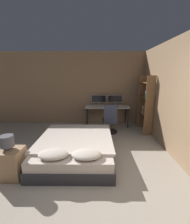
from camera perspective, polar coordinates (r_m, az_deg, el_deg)
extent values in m
plane|color=#9E9384|center=(2.68, -0.20, -30.28)|extent=(20.00, 20.00, 0.00)
cube|color=#8E7051|center=(5.80, 0.25, 8.80)|extent=(12.00, 0.06, 2.70)
cube|color=#8E7051|center=(3.90, 28.12, 4.65)|extent=(0.06, 12.00, 2.70)
cube|color=#2D2D33|center=(3.68, -7.28, -14.72)|extent=(1.64, 2.01, 0.22)
cube|color=beige|center=(3.59, -7.38, -11.88)|extent=(1.58, 1.95, 0.18)
cube|color=beige|center=(3.65, -7.18, -9.41)|extent=(1.68, 1.69, 0.05)
ellipsoid|color=beige|center=(2.92, -15.63, -15.22)|extent=(0.55, 0.38, 0.13)
ellipsoid|color=beige|center=(2.82, -3.28, -15.81)|extent=(0.55, 0.38, 0.13)
cube|color=#997551|center=(3.32, -29.58, -16.65)|extent=(0.47, 0.40, 0.56)
cylinder|color=gray|center=(3.20, -30.21, -12.17)|extent=(0.15, 0.15, 0.01)
cylinder|color=gray|center=(3.18, -30.28, -11.64)|extent=(0.02, 0.02, 0.05)
cylinder|color=#4C4C51|center=(3.13, -30.57, -9.53)|extent=(0.24, 0.24, 0.20)
cube|color=beige|center=(5.55, 4.63, 2.06)|extent=(1.59, 0.57, 0.03)
cylinder|color=#2D2D33|center=(5.41, -3.19, -2.30)|extent=(0.05, 0.05, 0.72)
cylinder|color=#2D2D33|center=(5.52, 12.49, -2.29)|extent=(0.05, 0.05, 0.72)
cylinder|color=#2D2D33|center=(5.86, -2.90, -1.02)|extent=(0.05, 0.05, 0.72)
cylinder|color=#2D2D33|center=(5.96, 11.58, -1.04)|extent=(0.05, 0.05, 0.72)
cylinder|color=#B7B7BC|center=(5.71, 1.41, 2.65)|extent=(0.16, 0.16, 0.01)
cylinder|color=#B7B7BC|center=(5.70, 1.41, 3.16)|extent=(0.03, 0.03, 0.09)
cube|color=#B7B7BC|center=(5.67, 1.42, 5.04)|extent=(0.56, 0.03, 0.29)
cube|color=black|center=(5.66, 1.42, 5.02)|extent=(0.53, 0.00, 0.26)
cylinder|color=#B7B7BC|center=(5.76, 7.59, 2.62)|extent=(0.16, 0.16, 0.01)
cylinder|color=#B7B7BC|center=(5.75, 7.60, 3.12)|extent=(0.03, 0.03, 0.09)
cube|color=#B7B7BC|center=(5.72, 7.66, 4.99)|extent=(0.56, 0.03, 0.29)
cube|color=black|center=(5.70, 7.68, 4.97)|extent=(0.53, 0.00, 0.26)
cube|color=#B7B7BC|center=(5.37, 4.77, 1.91)|extent=(0.39, 0.13, 0.02)
ellipsoid|color=#B7B7BC|center=(5.40, 7.80, 1.99)|extent=(0.07, 0.05, 0.04)
cylinder|color=black|center=(5.10, 5.57, -7.41)|extent=(0.52, 0.52, 0.04)
cylinder|color=gray|center=(5.03, 5.62, -5.43)|extent=(0.05, 0.05, 0.33)
cube|color=#33384C|center=(4.97, 5.68, -3.24)|extent=(0.46, 0.46, 0.07)
cube|color=#33384C|center=(4.69, 5.99, -0.45)|extent=(0.41, 0.05, 0.54)
cube|color=brown|center=(4.85, 19.99, 1.90)|extent=(0.27, 0.02, 1.86)
cube|color=brown|center=(5.60, 17.29, 3.64)|extent=(0.27, 0.02, 1.86)
cube|color=brown|center=(5.28, 18.31, -0.13)|extent=(0.27, 0.79, 0.02)
cube|color=brown|center=(5.19, 18.73, 5.25)|extent=(0.27, 0.79, 0.02)
cube|color=brown|center=(5.14, 19.16, 10.56)|extent=(0.27, 0.79, 0.02)
cube|color=#337042|center=(4.92, 19.67, 0.16)|extent=(0.22, 0.04, 0.21)
cube|color=teal|center=(4.96, 19.53, 0.39)|extent=(0.22, 0.02, 0.23)
cube|color=#B2332D|center=(5.00, 19.35, 0.33)|extent=(0.22, 0.04, 0.20)
cube|color=#B2332D|center=(5.05, 19.17, 0.35)|extent=(0.22, 0.04, 0.18)
cube|color=#7A387F|center=(5.08, 19.03, 0.58)|extent=(0.22, 0.02, 0.20)
cube|color=gold|center=(5.12, 18.90, 0.90)|extent=(0.22, 0.04, 0.24)
cube|color=teal|center=(5.16, 18.75, 1.02)|extent=(0.22, 0.03, 0.24)
cube|color=#BCB29E|center=(5.19, 18.63, 0.98)|extent=(0.22, 0.02, 0.22)
cube|color=#B2332D|center=(4.83, 20.18, 5.97)|extent=(0.22, 0.03, 0.22)
cube|color=#B2332D|center=(4.87, 20.01, 5.85)|extent=(0.22, 0.03, 0.18)
cube|color=teal|center=(4.90, 19.88, 6.18)|extent=(0.22, 0.03, 0.23)
cube|color=teal|center=(4.93, 19.75, 6.26)|extent=(0.22, 0.03, 0.23)
cube|color=teal|center=(4.97, 19.62, 6.18)|extent=(0.22, 0.02, 0.21)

